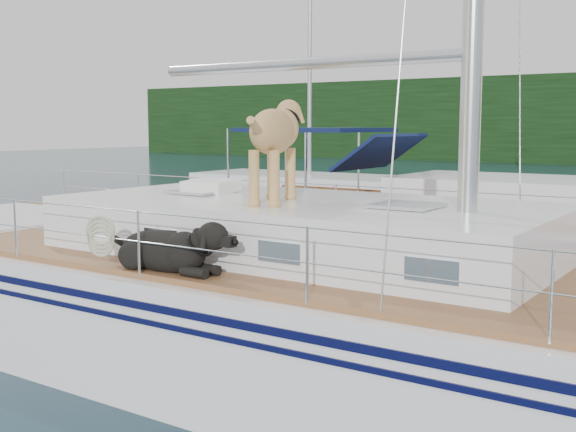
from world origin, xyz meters
The scene contains 4 objects.
ground centered at (0.00, 0.00, 0.00)m, with size 120.00×120.00×0.00m, color black.
main_sailboat centered at (0.10, -0.01, 0.68)m, with size 12.00×3.81×14.01m.
neighbor_sailboat centered at (0.73, 5.72, 0.63)m, with size 11.00×3.50×13.30m.
bg_boat_west centered at (-8.00, 14.00, 0.45)m, with size 8.00×3.00×11.65m.
Camera 1 is at (4.90, -6.29, 2.59)m, focal length 45.00 mm.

